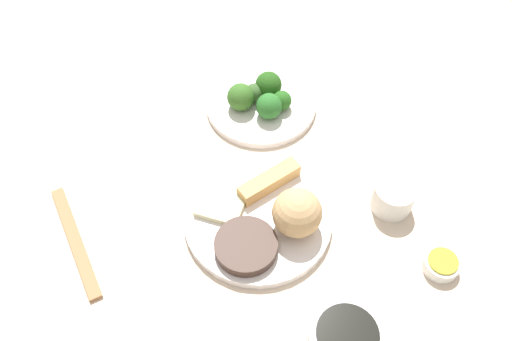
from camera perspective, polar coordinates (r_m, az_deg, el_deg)
name	(u,v)px	position (r m, az deg, el deg)	size (l,w,h in m)	color
tabletop	(242,231)	(0.91, -1.50, -6.48)	(2.20, 2.20, 0.02)	beige
main_plate	(258,218)	(0.90, 0.22, -5.15)	(0.25, 0.25, 0.02)	white
rice_scoop	(297,213)	(0.85, 4.42, -4.54)	(0.08, 0.08, 0.08)	tan
spring_roll	(269,181)	(0.92, 1.42, -1.16)	(0.12, 0.03, 0.03)	tan
crab_rangoon_wonton	(221,204)	(0.90, -3.74, -3.63)	(0.07, 0.08, 0.01)	beige
stir_fry_heap	(246,246)	(0.86, -1.09, -8.08)	(0.10, 0.10, 0.02)	#402C24
broccoli_plate	(261,104)	(1.07, 0.55, 7.10)	(0.22, 0.22, 0.01)	white
broccoli_floret_0	(268,85)	(1.06, 1.35, 9.17)	(0.05, 0.05, 0.05)	#26591A
broccoli_floret_1	(241,97)	(1.03, -1.62, 7.87)	(0.05, 0.05, 0.05)	#3A6D27
broccoli_floret_2	(254,93)	(1.05, -0.20, 8.32)	(0.04, 0.04, 0.04)	#3B5F2D
broccoli_floret_3	(269,106)	(1.02, 1.40, 6.91)	(0.05, 0.05, 0.05)	#2C712B
broccoli_floret_4	(282,100)	(1.04, 2.77, 7.51)	(0.04, 0.04, 0.04)	#28641F
soy_sauce_bowl	(346,339)	(0.81, 9.60, -17.35)	(0.11, 0.11, 0.04)	white
soy_sauce_bowl_liquid	(348,334)	(0.79, 9.80, -16.86)	(0.09, 0.09, 0.00)	black
sauce_ramekin_hot_mustard	(441,265)	(0.91, 19.21, -9.50)	(0.06, 0.06, 0.02)	white
sauce_ramekin_hot_mustard_liquid	(443,261)	(0.90, 19.43, -9.12)	(0.05, 0.05, 0.00)	yellow
teacup	(393,197)	(0.93, 14.48, -2.81)	(0.07, 0.07, 0.05)	silver
chopsticks_pair	(75,241)	(0.93, -18.78, -7.18)	(0.23, 0.02, 0.01)	#A67549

